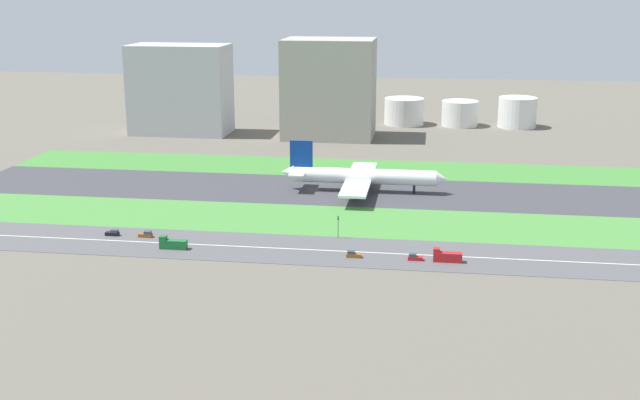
% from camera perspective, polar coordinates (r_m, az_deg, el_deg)
% --- Properties ---
extents(ground_plane, '(800.00, 800.00, 0.00)m').
position_cam_1_polar(ground_plane, '(313.16, -0.55, 0.74)').
color(ground_plane, '#5B564C').
extents(runway, '(280.00, 46.00, 0.10)m').
position_cam_1_polar(runway, '(313.15, -0.55, 0.75)').
color(runway, '#38383D').
rests_on(runway, ground_plane).
extents(grass_median_north, '(280.00, 36.00, 0.10)m').
position_cam_1_polar(grass_median_north, '(352.58, 0.46, 2.40)').
color(grass_median_north, '#3D7A33').
rests_on(grass_median_north, ground_plane).
extents(grass_median_south, '(280.00, 36.00, 0.10)m').
position_cam_1_polar(grass_median_south, '(274.17, -1.84, -1.38)').
color(grass_median_south, '#427F38').
rests_on(grass_median_south, ground_plane).
extents(highway, '(280.00, 28.00, 0.10)m').
position_cam_1_polar(highway, '(244.21, -3.13, -3.51)').
color(highway, '#4C4C4F').
rests_on(highway, ground_plane).
extents(highway_centerline, '(266.00, 0.50, 0.01)m').
position_cam_1_polar(highway_centerline, '(244.19, -3.13, -3.50)').
color(highway_centerline, silver).
rests_on(highway_centerline, highway).
extents(airliner, '(65.00, 56.00, 19.70)m').
position_cam_1_polar(airliner, '(309.44, 2.91, 1.73)').
color(airliner, white).
rests_on(airliner, runway).
extents(truck_0, '(8.40, 2.50, 4.00)m').
position_cam_1_polar(truck_0, '(247.13, -10.63, -3.13)').
color(truck_0, '#19662D').
rests_on(truck_0, highway).
extents(car_1, '(4.40, 1.80, 2.00)m').
position_cam_1_polar(car_1, '(234.89, 6.87, -4.15)').
color(car_1, '#B2191E').
rests_on(car_1, highway).
extents(car_0, '(4.40, 1.80, 2.00)m').
position_cam_1_polar(car_0, '(260.32, -12.48, -2.46)').
color(car_0, brown).
rests_on(car_0, highway).
extents(car_4, '(4.40, 1.80, 2.00)m').
position_cam_1_polar(car_4, '(235.86, 2.41, -3.96)').
color(car_4, brown).
rests_on(car_4, highway).
extents(truck_1, '(8.40, 2.50, 4.00)m').
position_cam_1_polar(truck_1, '(234.70, 9.15, -4.06)').
color(truck_1, '#B2191E').
rests_on(truck_1, highway).
extents(car_2, '(4.40, 1.80, 2.00)m').
position_cam_1_polar(car_2, '(264.42, -14.77, -2.33)').
color(car_2, black).
rests_on(car_2, highway).
extents(traffic_light, '(0.36, 0.50, 7.20)m').
position_cam_1_polar(traffic_light, '(252.50, 1.32, -1.84)').
color(traffic_light, '#4C4C51').
rests_on(traffic_light, highway).
extents(terminal_building, '(52.38, 28.72, 48.00)m').
position_cam_1_polar(terminal_building, '(438.79, -10.07, 7.89)').
color(terminal_building, '#B2B2B7').
rests_on(terminal_building, ground_plane).
extents(hangar_building, '(47.31, 35.42, 51.83)m').
position_cam_1_polar(hangar_building, '(420.50, 0.67, 8.07)').
color(hangar_building, '#9E998E').
rests_on(hangar_building, ground_plane).
extents(fuel_tank_west, '(22.80, 22.80, 15.36)m').
position_cam_1_polar(fuel_tank_west, '(464.38, 6.10, 6.40)').
color(fuel_tank_west, silver).
rests_on(fuel_tank_west, ground_plane).
extents(fuel_tank_centre, '(20.76, 20.76, 14.42)m').
position_cam_1_polar(fuel_tank_centre, '(464.46, 10.09, 6.20)').
color(fuel_tank_centre, silver).
rests_on(fuel_tank_centre, ground_plane).
extents(fuel_tank_east, '(21.53, 21.53, 17.10)m').
position_cam_1_polar(fuel_tank_east, '(466.51, 14.09, 6.18)').
color(fuel_tank_east, silver).
rests_on(fuel_tank_east, ground_plane).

